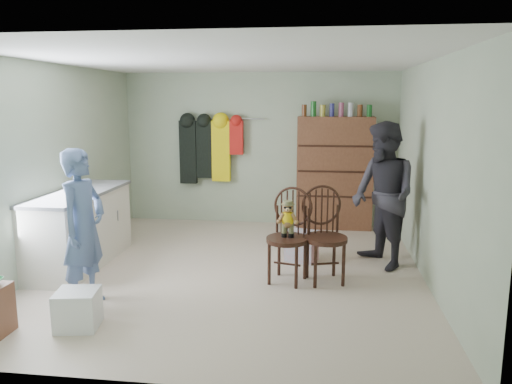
# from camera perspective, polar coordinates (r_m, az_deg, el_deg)

# --- Properties ---
(ground_plane) EXTENTS (5.00, 5.00, 0.00)m
(ground_plane) POSITION_cam_1_polar(r_m,az_deg,el_deg) (6.17, -2.58, -8.99)
(ground_plane) COLOR beige
(ground_plane) RESTS_ON ground
(room_walls) EXTENTS (5.00, 5.00, 5.00)m
(room_walls) POSITION_cam_1_polar(r_m,az_deg,el_deg) (6.36, -1.86, 6.17)
(room_walls) COLOR #ADBA9C
(room_walls) RESTS_ON ground
(counter) EXTENTS (0.64, 1.86, 0.94)m
(counter) POSITION_cam_1_polar(r_m,az_deg,el_deg) (6.65, -19.45, -3.92)
(counter) COLOR silver
(counter) RESTS_ON ground
(plastic_tub) EXTENTS (0.42, 0.41, 0.35)m
(plastic_tub) POSITION_cam_1_polar(r_m,az_deg,el_deg) (4.95, -19.70, -12.50)
(plastic_tub) COLOR white
(plastic_tub) RESTS_ON ground
(chair_front) EXTENTS (0.58, 0.58, 1.08)m
(chair_front) POSITION_cam_1_polar(r_m,az_deg,el_deg) (5.69, 3.80, -4.16)
(chair_front) COLOR black
(chair_front) RESTS_ON ground
(chair_far) EXTENTS (0.61, 0.61, 1.10)m
(chair_far) POSITION_cam_1_polar(r_m,az_deg,el_deg) (5.75, 7.80, -4.40)
(chair_far) COLOR black
(chair_far) RESTS_ON ground
(striped_bag) EXTENTS (0.44, 0.39, 0.39)m
(striped_bag) POSITION_cam_1_polar(r_m,az_deg,el_deg) (6.51, 5.24, -6.16)
(striped_bag) COLOR #E57274
(striped_bag) RESTS_ON ground
(person_left) EXTENTS (0.47, 0.64, 1.60)m
(person_left) POSITION_cam_1_polar(r_m,az_deg,el_deg) (5.28, -19.13, -3.90)
(person_left) COLOR #556B9C
(person_left) RESTS_ON ground
(person_right) EXTENTS (1.00, 1.09, 1.81)m
(person_right) POSITION_cam_1_polar(r_m,az_deg,el_deg) (6.30, 14.34, -0.38)
(person_right) COLOR #2D2B33
(person_right) RESTS_ON ground
(dresser) EXTENTS (1.20, 0.39, 2.04)m
(dresser) POSITION_cam_1_polar(r_m,az_deg,el_deg) (8.11, 8.97, 2.25)
(dresser) COLOR brown
(dresser) RESTS_ON ground
(coat_rack) EXTENTS (1.42, 0.12, 1.09)m
(coat_rack) POSITION_cam_1_polar(r_m,az_deg,el_deg) (8.36, -5.42, 4.90)
(coat_rack) COLOR #99999E
(coat_rack) RESTS_ON ground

